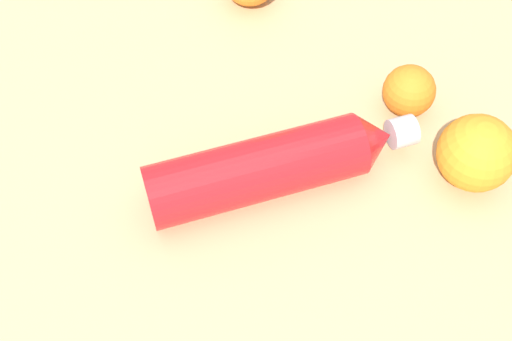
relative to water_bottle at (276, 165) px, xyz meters
The scene contains 4 objects.
ground_plane 0.06m from the water_bottle, 169.56° to the right, with size 2.40×2.40×0.00m, color tan.
water_bottle is the anchor object (origin of this frame).
orange_1 0.19m from the water_bottle, 53.89° to the left, with size 0.06×0.06×0.06m, color orange.
orange_2 0.21m from the water_bottle, 22.37° to the left, with size 0.08×0.08×0.08m, color orange.
Camera 1 is at (0.16, -0.38, 0.64)m, focal length 48.13 mm.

